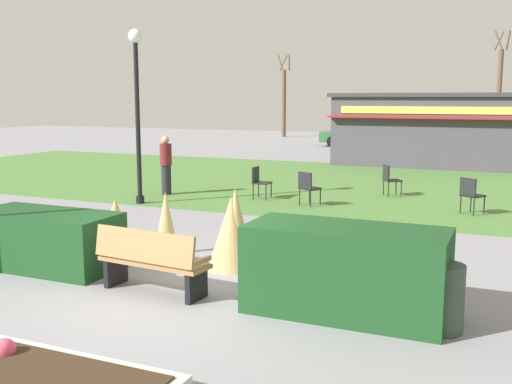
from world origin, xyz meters
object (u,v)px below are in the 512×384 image
at_px(lamppost_mid, 137,96).
at_px(parked_car_west_slot, 358,135).
at_px(park_bench, 151,261).
at_px(cafe_chair_east, 390,178).
at_px(tree_right_bg, 284,101).
at_px(trash_bin, 442,298).
at_px(cafe_chair_west, 471,193).
at_px(cafe_chair_center, 308,186).
at_px(tree_left_bg, 499,95).
at_px(cafe_chair_north, 259,180).
at_px(person_strolling, 166,165).
at_px(food_kiosk, 447,129).
at_px(parked_car_center_slot, 451,138).

height_order(lamppost_mid, parked_car_west_slot, lamppost_mid).
bearing_deg(park_bench, lamppost_mid, 125.77).
bearing_deg(cafe_chair_east, tree_right_bg, 117.57).
height_order(trash_bin, cafe_chair_west, cafe_chair_west).
height_order(cafe_chair_center, tree_right_bg, tree_right_bg).
height_order(tree_left_bg, tree_right_bg, tree_left_bg).
bearing_deg(cafe_chair_north, tree_left_bg, 77.53).
distance_m(park_bench, parked_car_west_slot, 27.19).
distance_m(cafe_chair_west, cafe_chair_north, 5.52).
xyz_separation_m(trash_bin, parked_car_west_slot, (-7.75, 26.70, 0.23)).
bearing_deg(person_strolling, park_bench, 168.67).
distance_m(food_kiosk, parked_car_west_slot, 9.44).
bearing_deg(tree_right_bg, cafe_chair_east, -62.43).
xyz_separation_m(lamppost_mid, cafe_chair_center, (4.19, 1.44, -2.29)).
relative_size(trash_bin, tree_right_bg, 0.14).
xyz_separation_m(cafe_chair_center, parked_car_west_slot, (-3.57, 19.35, 0.12)).
height_order(park_bench, trash_bin, park_bench).
height_order(park_bench, parked_car_west_slot, parked_car_west_slot).
bearing_deg(person_strolling, parked_car_center_slot, -59.26).
distance_m(park_bench, trash_bin, 3.96).
distance_m(park_bench, lamppost_mid, 7.91).
xyz_separation_m(parked_car_west_slot, tree_right_bg, (-7.05, 6.50, 1.89)).
relative_size(lamppost_mid, food_kiosk, 0.50).
distance_m(food_kiosk, cafe_chair_center, 12.08).
distance_m(trash_bin, cafe_chair_east, 10.09).
xyz_separation_m(parked_car_center_slot, tree_right_bg, (-12.20, 6.50, 1.89)).
height_order(parked_car_west_slot, tree_right_bg, tree_right_bg).
distance_m(lamppost_mid, cafe_chair_north, 3.97).
height_order(parked_car_west_slot, parked_car_center_slot, same).
xyz_separation_m(trash_bin, tree_left_bg, (-0.51, 31.65, 2.55)).
distance_m(parked_car_west_slot, tree_right_bg, 9.77).
xyz_separation_m(lamppost_mid, tree_left_bg, (7.86, 25.73, 0.15)).
relative_size(cafe_chair_center, tree_left_bg, 0.13).
height_order(park_bench, cafe_chair_center, park_bench).
bearing_deg(tree_right_bg, cafe_chair_center, -67.67).
xyz_separation_m(park_bench, tree_left_bg, (3.44, 31.86, 2.48)).
height_order(park_bench, cafe_chair_north, park_bench).
bearing_deg(tree_right_bg, tree_left_bg, -6.21).
height_order(cafe_chair_west, cafe_chair_north, same).
xyz_separation_m(food_kiosk, cafe_chair_center, (-2.11, -11.86, -0.96)).
bearing_deg(trash_bin, cafe_chair_center, 119.66).
bearing_deg(cafe_chair_west, parked_car_west_slot, 111.67).
xyz_separation_m(park_bench, cafe_chair_center, (-0.23, 7.57, 0.05)).
bearing_deg(tree_left_bg, lamppost_mid, -106.99).
bearing_deg(cafe_chair_north, lamppost_mid, -143.24).
relative_size(park_bench, parked_car_west_slot, 0.40).
height_order(trash_bin, parked_car_center_slot, parked_car_center_slot).
distance_m(park_bench, tree_left_bg, 32.15).
relative_size(trash_bin, person_strolling, 0.49).
relative_size(cafe_chair_center, parked_car_west_slot, 0.21).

